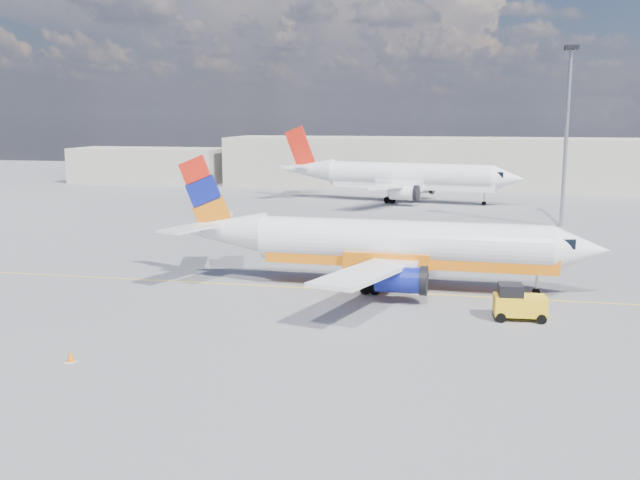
% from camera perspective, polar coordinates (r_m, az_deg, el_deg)
% --- Properties ---
extents(ground, '(240.00, 240.00, 0.00)m').
position_cam_1_polar(ground, '(46.57, -0.85, -4.79)').
color(ground, '#5D5D62').
rests_on(ground, ground).
extents(taxi_line, '(70.00, 0.15, 0.01)m').
position_cam_1_polar(taxi_line, '(49.41, -0.08, -3.90)').
color(taxi_line, yellow).
rests_on(taxi_line, ground).
extents(terminal_main, '(70.00, 14.00, 8.00)m').
position_cam_1_polar(terminal_main, '(119.27, 9.51, 6.14)').
color(terminal_main, '#BEB5A4').
rests_on(terminal_main, ground).
extents(terminal_annex, '(26.00, 10.00, 6.00)m').
position_cam_1_polar(terminal_annex, '(128.56, -13.55, 5.83)').
color(terminal_annex, '#BEB5A4').
rests_on(terminal_annex, ground).
extents(main_jet, '(30.01, 23.75, 9.10)m').
position_cam_1_polar(main_jet, '(49.33, 5.48, -0.38)').
color(main_jet, white).
rests_on(main_jet, ground).
extents(second_jet, '(33.90, 26.31, 10.23)m').
position_cam_1_polar(second_jet, '(98.13, 6.57, 5.04)').
color(second_jet, white).
rests_on(second_jet, ground).
extents(gse_tug, '(3.08, 2.03, 2.12)m').
position_cam_1_polar(gse_tug, '(43.53, 15.57, -4.87)').
color(gse_tug, black).
rests_on(gse_tug, ground).
extents(traffic_cone, '(0.45, 0.45, 0.63)m').
position_cam_1_polar(traffic_cone, '(37.17, -19.32, -8.77)').
color(traffic_cone, white).
rests_on(traffic_cone, ground).
extents(floodlight_mast, '(1.38, 1.38, 18.85)m').
position_cam_1_polar(floodlight_mast, '(79.76, 19.17, 9.07)').
color(floodlight_mast, '#9B9BA3').
rests_on(floodlight_mast, ground).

